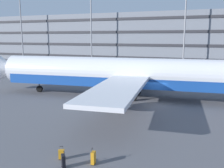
# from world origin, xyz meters

# --- Properties ---
(ground_plane) EXTENTS (600.00, 600.00, 0.00)m
(ground_plane) POSITION_xyz_m (0.00, 0.00, 0.00)
(ground_plane) COLOR #5B5B60
(terminal_structure) EXTENTS (171.19, 20.79, 14.69)m
(terminal_structure) POSITION_xyz_m (0.00, 52.21, 7.34)
(terminal_structure) COLOR slate
(terminal_structure) RESTS_ON ground_plane
(airliner) EXTENTS (39.57, 32.02, 10.95)m
(airliner) POSITION_xyz_m (-3.92, 2.08, 3.06)
(airliner) COLOR silver
(airliner) RESTS_ON ground_plane
(light_mast_far_left) EXTENTS (1.80, 0.50, 21.76)m
(light_mast_far_left) POSITION_xyz_m (-49.81, 35.90, 12.57)
(light_mast_far_left) COLOR gray
(light_mast_far_left) RESTS_ON ground_plane
(light_mast_left) EXTENTS (1.80, 0.50, 24.20)m
(light_mast_left) POSITION_xyz_m (-25.75, 35.90, 13.82)
(light_mast_left) COLOR gray
(light_mast_left) RESTS_ON ground_plane
(light_mast_center_left) EXTENTS (1.80, 0.50, 22.22)m
(light_mast_center_left) POSITION_xyz_m (-0.66, 35.90, 12.81)
(light_mast_center_left) COLOR gray
(light_mast_center_left) RESTS_ON ground_plane
(suitcase_scuffed) EXTENTS (0.44, 0.37, 0.86)m
(suitcase_scuffed) POSITION_xyz_m (-2.77, -15.71, 0.36)
(suitcase_scuffed) COLOR orange
(suitcase_scuffed) RESTS_ON ground_plane
(suitcase_laid_flat) EXTENTS (0.25, 0.41, 1.05)m
(suitcase_laid_flat) POSITION_xyz_m (-0.58, -15.55, 0.44)
(suitcase_laid_flat) COLOR orange
(suitcase_laid_flat) RESTS_ON ground_plane
(suitcase_navy) EXTENTS (0.42, 0.44, 1.04)m
(suitcase_navy) POSITION_xyz_m (-2.07, -16.59, 0.45)
(suitcase_navy) COLOR black
(suitcase_navy) RESTS_ON ground_plane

